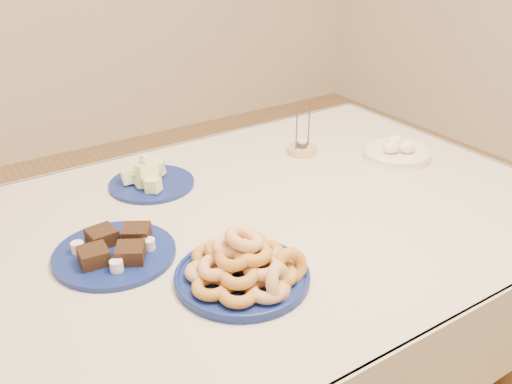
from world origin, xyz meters
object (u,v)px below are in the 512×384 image
at_px(dining_table, 245,254).
at_px(brownie_plate, 115,251).
at_px(melon_plate, 149,178).
at_px(donut_platter, 244,267).
at_px(candle_holder, 302,149).
at_px(egg_bowl, 397,152).

xyz_separation_m(dining_table, brownie_plate, (-0.34, 0.02, 0.12)).
height_order(melon_plate, brownie_plate, melon_plate).
relative_size(donut_platter, candle_holder, 2.42).
xyz_separation_m(dining_table, egg_bowl, (0.60, 0.06, 0.13)).
relative_size(brownie_plate, candle_holder, 2.19).
distance_m(candle_holder, egg_bowl, 0.30).
relative_size(dining_table, candle_holder, 10.81).
bearing_deg(dining_table, donut_platter, -122.97).
xyz_separation_m(dining_table, melon_plate, (-0.12, 0.31, 0.13)).
bearing_deg(brownie_plate, egg_bowl, 2.24).
distance_m(donut_platter, egg_bowl, 0.79).
bearing_deg(dining_table, melon_plate, 111.43).
bearing_deg(egg_bowl, melon_plate, 160.71).
distance_m(dining_table, brownie_plate, 0.36).
distance_m(dining_table, melon_plate, 0.36).
xyz_separation_m(donut_platter, brownie_plate, (-0.20, 0.24, -0.02)).
distance_m(brownie_plate, candle_holder, 0.76).
bearing_deg(candle_holder, dining_table, -145.95).
bearing_deg(donut_platter, melon_plate, 87.76).
distance_m(melon_plate, egg_bowl, 0.77).
relative_size(melon_plate, brownie_plate, 0.84).
xyz_separation_m(melon_plate, brownie_plate, (-0.22, -0.29, -0.01)).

